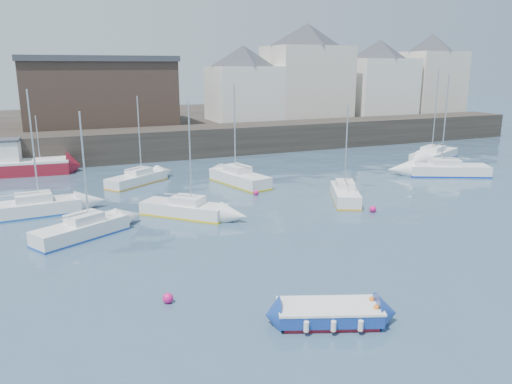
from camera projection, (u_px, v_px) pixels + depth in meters
name	position (u px, v px, depth m)	size (l,w,h in m)	color
water	(365.00, 288.00, 21.61)	(220.00, 220.00, 0.00)	#2D4760
quay_wall	(170.00, 143.00, 52.42)	(90.00, 5.00, 3.00)	#28231E
land_strip	(138.00, 125.00, 68.48)	(90.00, 32.00, 2.80)	#28231E
bldg_east_a	(307.00, 70.00, 64.50)	(13.36, 13.36, 11.80)	beige
bldg_east_b	(379.00, 77.00, 68.49)	(11.88, 11.88, 9.95)	white
bldg_east_c	(430.00, 73.00, 71.81)	(11.14, 11.14, 10.95)	beige
bldg_east_d	(244.00, 83.00, 60.97)	(11.14, 11.14, 8.95)	white
warehouse	(98.00, 91.00, 56.00)	(16.40, 10.40, 7.60)	#3D2D26
blue_dinghy	(329.00, 313.00, 18.56)	(4.19, 2.93, 0.73)	maroon
fishing_boat	(19.00, 163.00, 43.96)	(8.01, 3.66, 5.14)	maroon
sailboat_a	(81.00, 229.00, 27.80)	(5.54, 4.10, 7.00)	white
sailboat_b	(185.00, 209.00, 31.88)	(5.28, 5.27, 7.27)	white
sailboat_c	(345.00, 194.00, 35.40)	(3.72, 5.31, 6.74)	white
sailboat_d	(448.00, 169.00, 43.70)	(7.09, 4.94, 8.71)	white
sailboat_e	(30.00, 208.00, 31.93)	(6.33, 2.48, 7.97)	white
sailboat_f	(239.00, 178.00, 40.28)	(3.41, 6.39, 7.93)	white
sailboat_g	(434.00, 155.00, 50.89)	(7.55, 5.36, 9.22)	white
sailboat_h	(137.00, 179.00, 40.50)	(5.49, 4.57, 7.04)	white
buoy_near	(168.00, 303.00, 20.26)	(0.44, 0.44, 0.44)	#DE1773
buoy_mid	(373.00, 212.00, 32.83)	(0.45, 0.45, 0.45)	#DE1773
buoy_far	(256.00, 195.00, 37.18)	(0.39, 0.39, 0.39)	#DE1773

